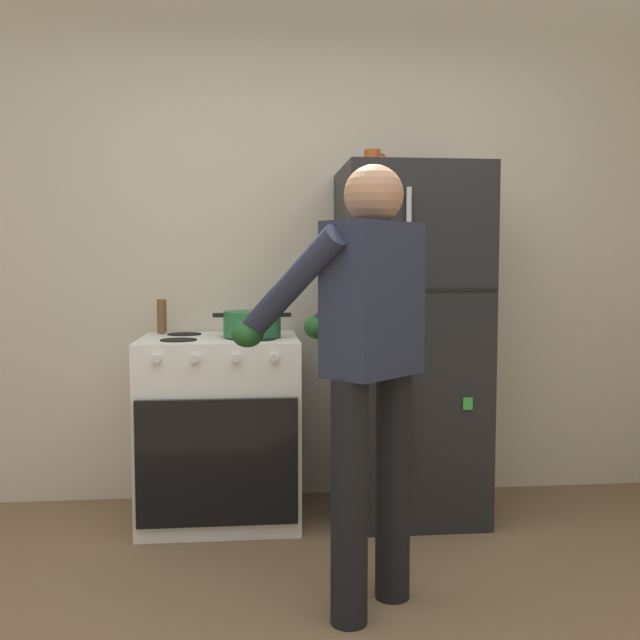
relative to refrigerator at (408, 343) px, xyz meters
name	(u,v)px	position (x,y,z in m)	size (l,w,h in m)	color
kitchen_wall_back	(300,247)	(-0.52, 0.38, 0.49)	(6.00, 0.10, 2.70)	beige
refrigerator	(408,343)	(0.00, 0.00, 0.00)	(0.68, 0.72, 1.73)	black
stove_range	(220,429)	(-0.94, -0.01, -0.42)	(0.76, 0.67, 0.91)	white
person_cook	(364,347)	(-0.39, -0.99, 0.10)	(0.70, 0.74, 1.60)	black
red_pot	(252,324)	(-0.78, -0.05, 0.10)	(0.38, 0.28, 0.12)	#236638
coffee_mug	(373,159)	(-0.18, 0.05, 0.91)	(0.11, 0.08, 0.10)	#B24C1E
pepper_mill	(162,316)	(-1.24, 0.20, 0.13)	(0.05, 0.05, 0.17)	brown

